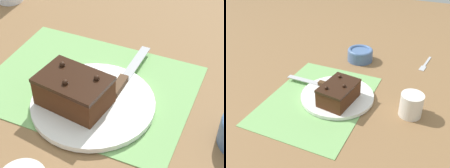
% 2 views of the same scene
% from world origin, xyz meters
% --- Properties ---
extents(ground_plane, '(3.00, 3.00, 0.00)m').
position_xyz_m(ground_plane, '(0.00, 0.00, 0.00)').
color(ground_plane, olive).
extents(placemat_woven, '(0.46, 0.34, 0.00)m').
position_xyz_m(placemat_woven, '(0.00, 0.00, 0.00)').
color(placemat_woven, '#7AB266').
rests_on(placemat_woven, ground_plane).
extents(cake_plate, '(0.26, 0.26, 0.01)m').
position_xyz_m(cake_plate, '(0.04, -0.06, 0.01)').
color(cake_plate, white).
rests_on(cake_plate, placemat_woven).
extents(chocolate_cake, '(0.16, 0.12, 0.08)m').
position_xyz_m(chocolate_cake, '(0.01, -0.08, 0.05)').
color(chocolate_cake, '#472614').
rests_on(chocolate_cake, cake_plate).
extents(serving_knife, '(0.02, 0.20, 0.01)m').
position_xyz_m(serving_knife, '(0.07, 0.03, 0.02)').
color(serving_knife, '#472D19').
rests_on(serving_knife, cake_plate).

